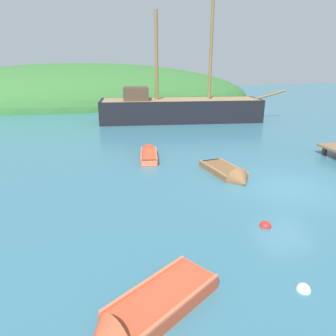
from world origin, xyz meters
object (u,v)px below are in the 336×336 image
Objects in this scene: rowboat_outer_left at (144,316)px; buoy_red at (265,226)px; rowboat_outer_right at (229,175)px; rowboat_far at (149,155)px; buoy_white at (303,290)px; sailing_ship at (179,113)px.

rowboat_outer_left is 5.57m from buoy_red.
rowboat_far is at bearing -150.53° from rowboat_outer_right.
sailing_ship is at bearing 83.02° from buoy_white.
buoy_red is at bearing -18.06° from rowboat_outer_right.
buoy_red is at bearing 179.96° from rowboat_outer_left.
buoy_white is (-2.79, -22.79, -0.77)m from sailing_ship.
buoy_white is at bearing -19.45° from rowboat_outer_right.
rowboat_outer_right reaches higher than buoy_red.
buoy_red is at bearing -155.50° from rowboat_far.
rowboat_far is 5.28m from rowboat_outer_right.
sailing_ship is at bearing 83.88° from buoy_red.
buoy_red is (-2.12, -19.75, -0.77)m from sailing_ship.
sailing_ship is 4.96× the size of rowboat_outer_right.
rowboat_far is at bearing -133.71° from rowboat_outer_left.
buoy_white is at bearing -162.50° from rowboat_far.
sailing_ship is at bearing -14.65° from rowboat_far.
rowboat_far is at bearing 98.85° from buoy_white.
rowboat_far is at bearing -106.88° from sailing_ship.
buoy_red is at bearing 77.51° from buoy_white.
rowboat_outer_left is at bearing -43.33° from rowboat_outer_right.
rowboat_outer_right is at bearing -158.07° from rowboat_outer_left.
rowboat_far is 0.97× the size of rowboat_outer_right.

